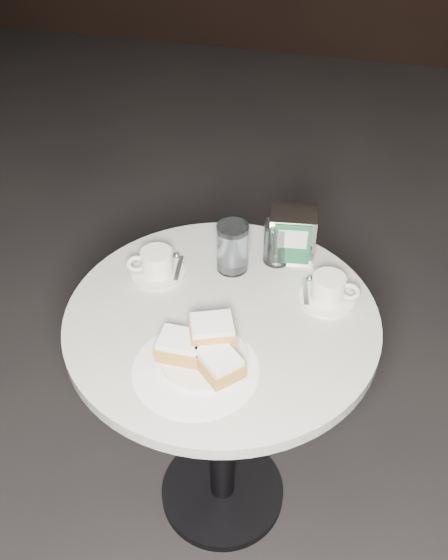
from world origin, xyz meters
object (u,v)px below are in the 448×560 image
cafe_table (222,374)px  water_glass_left (232,248)px  beignet_plate (204,350)px  napkin_dispenser (292,235)px  coffee_cup_right (328,290)px  water_glass_right (277,242)px  coffee_cup_left (157,265)px

cafe_table → water_glass_left: bearing=95.3°
beignet_plate → napkin_dispenser: napkin_dispenser is taller
beignet_plate → water_glass_left: size_ratio=1.86×
coffee_cup_right → water_glass_left: 0.25m
water_glass_left → water_glass_right: water_glass_left is taller
cafe_table → coffee_cup_left: coffee_cup_left is taller
beignet_plate → water_glass_right: (0.09, 0.36, 0.02)m
cafe_table → coffee_cup_left: (-0.18, 0.10, 0.23)m
water_glass_right → coffee_cup_right: bearing=-40.1°
cafe_table → napkin_dispenser: 0.38m
water_glass_left → napkin_dispenser: 0.15m
cafe_table → coffee_cup_right: bearing=25.2°
coffee_cup_left → water_glass_left: size_ratio=1.38×
water_glass_left → coffee_cup_right: bearing=-14.4°
beignet_plate → water_glass_right: bearing=76.7°
coffee_cup_left → water_glass_left: 0.18m
napkin_dispenser → water_glass_left: bearing=-156.7°
water_glass_right → cafe_table: bearing=-110.6°
beignet_plate → coffee_cup_right: bearing=47.5°
beignet_plate → coffee_cup_left: (-0.18, 0.24, -0.00)m
water_glass_left → beignet_plate: bearing=-87.7°
cafe_table → water_glass_left: water_glass_left is taller
cafe_table → coffee_cup_right: size_ratio=5.30×
coffee_cup_right → water_glass_left: bearing=169.2°
beignet_plate → napkin_dispenser: size_ratio=1.79×
beignet_plate → water_glass_right: size_ratio=2.09×
cafe_table → beignet_plate: beignet_plate is taller
coffee_cup_left → coffee_cup_right: bearing=-21.8°
cafe_table → napkin_dispenser: (0.11, 0.24, 0.26)m
beignet_plate → water_glass_left: bearing=92.3°
water_glass_left → napkin_dispenser: bearing=31.5°
water_glass_left → napkin_dispenser: (0.13, 0.08, 0.00)m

